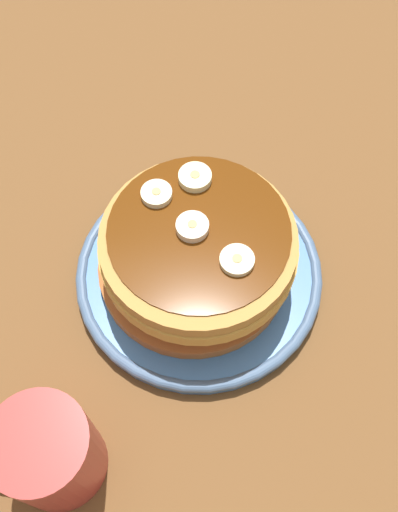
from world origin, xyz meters
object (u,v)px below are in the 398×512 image
object	(u,v)px
pancake_stack	(198,253)
banana_slice_2	(195,178)
banana_slice_1	(157,194)
plate	(199,273)
banana_slice_3	(237,261)
banana_slice_0	(192,228)
coffee_mug	(45,452)

from	to	relation	value
pancake_stack	banana_slice_2	size ratio (longest dim) A/B	6.23
banana_slice_1	plate	bearing A→B (deg)	143.47
pancake_stack	banana_slice_3	distance (cm)	5.90
plate	banana_slice_0	distance (cm)	8.34
banana_slice_1	banana_slice_3	size ratio (longest dim) A/B	0.95
banana_slice_0	banana_slice_3	distance (cm)	4.76
banana_slice_0	coffee_mug	world-z (taller)	banana_slice_0
plate	banana_slice_1	world-z (taller)	banana_slice_1
banana_slice_1	coffee_mug	world-z (taller)	banana_slice_1
pancake_stack	coffee_mug	distance (cm)	20.83
pancake_stack	banana_slice_0	distance (cm)	4.14
banana_slice_2	pancake_stack	bearing A→B (deg)	99.59
plate	banana_slice_1	xyz separation A→B (cm)	(4.09, -3.03, 8.24)
plate	coffee_mug	size ratio (longest dim) A/B	2.13
pancake_stack	banana_slice_1	world-z (taller)	banana_slice_1
banana_slice_1	coffee_mug	xyz separation A→B (cm)	(5.54, 21.66, -4.39)
pancake_stack	banana_slice_2	world-z (taller)	banana_slice_2
pancake_stack	banana_slice_1	distance (cm)	6.50
banana_slice_0	banana_slice_3	bearing A→B (deg)	147.36
banana_slice_3	pancake_stack	bearing A→B (deg)	-35.86
banana_slice_3	coffee_mug	size ratio (longest dim) A/B	0.26
banana_slice_0	banana_slice_1	size ratio (longest dim) A/B	1.02
banana_slice_3	coffee_mug	bearing A→B (deg)	50.70
plate	pancake_stack	distance (cm)	4.21
coffee_mug	pancake_stack	bearing A→B (deg)	-117.28
coffee_mug	banana_slice_1	bearing A→B (deg)	-104.34
pancake_stack	coffee_mug	world-z (taller)	coffee_mug
coffee_mug	banana_slice_2	bearing A→B (deg)	-110.00
banana_slice_0	banana_slice_1	bearing A→B (deg)	-41.60
banana_slice_3	banana_slice_1	bearing A→B (deg)	-37.10
banana_slice_3	plate	bearing A→B (deg)	-37.77
banana_slice_1	banana_slice_3	distance (cm)	9.44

